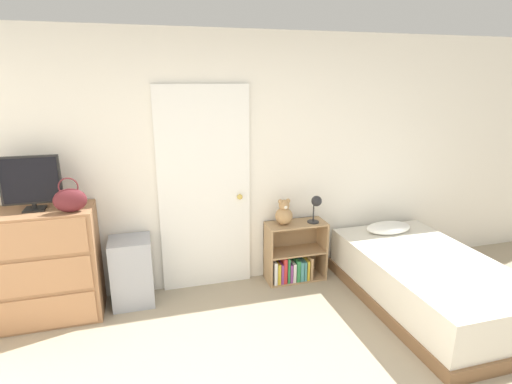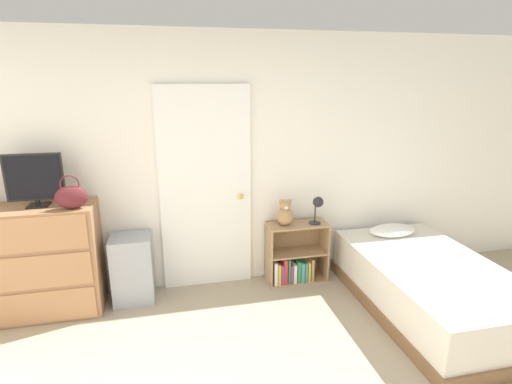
# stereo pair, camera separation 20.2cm
# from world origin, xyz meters

# --- Properties ---
(wall_back) EXTENTS (10.00, 0.06, 2.55)m
(wall_back) POSITION_xyz_m (0.00, 2.30, 1.27)
(wall_back) COLOR white
(wall_back) RESTS_ON ground_plane
(door_closed) EXTENTS (0.91, 0.09, 2.06)m
(door_closed) POSITION_xyz_m (-0.20, 2.25, 1.03)
(door_closed) COLOR white
(door_closed) RESTS_ON ground_plane
(dresser) EXTENTS (0.94, 0.46, 1.03)m
(dresser) POSITION_xyz_m (-1.69, 2.03, 0.51)
(dresser) COLOR #996B47
(dresser) RESTS_ON ground_plane
(tv) EXTENTS (0.47, 0.16, 0.47)m
(tv) POSITION_xyz_m (-1.68, 2.05, 1.27)
(tv) COLOR black
(tv) RESTS_ON dresser
(handbag) EXTENTS (0.27, 0.13, 0.30)m
(handbag) POSITION_xyz_m (-1.38, 1.90, 1.14)
(handbag) COLOR #591E23
(handbag) RESTS_ON dresser
(storage_bin) EXTENTS (0.38, 0.34, 0.66)m
(storage_bin) POSITION_xyz_m (-0.95, 2.08, 0.33)
(storage_bin) COLOR #999EA8
(storage_bin) RESTS_ON ground_plane
(bookshelf) EXTENTS (0.63, 0.28, 0.64)m
(bookshelf) POSITION_xyz_m (0.70, 2.11, 0.24)
(bookshelf) COLOR tan
(bookshelf) RESTS_ON ground_plane
(teddy_bear) EXTENTS (0.18, 0.18, 0.28)m
(teddy_bear) POSITION_xyz_m (0.59, 2.11, 0.76)
(teddy_bear) COLOR tan
(teddy_bear) RESTS_ON bookshelf
(desk_lamp) EXTENTS (0.14, 0.13, 0.29)m
(desk_lamp) POSITION_xyz_m (0.92, 2.07, 0.85)
(desk_lamp) COLOR #262628
(desk_lamp) RESTS_ON bookshelf
(bed) EXTENTS (1.13, 1.95, 0.59)m
(bed) POSITION_xyz_m (1.76, 1.29, 0.24)
(bed) COLOR brown
(bed) RESTS_ON ground_plane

